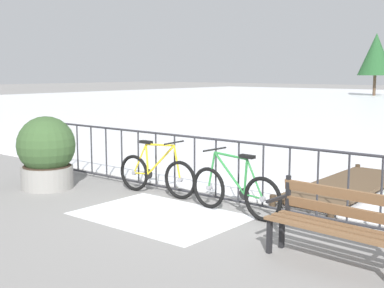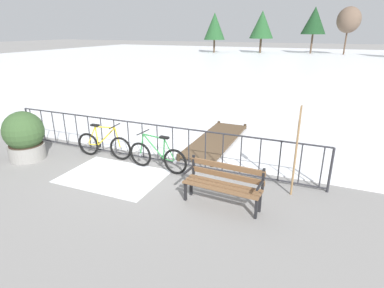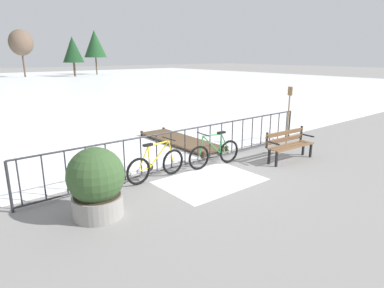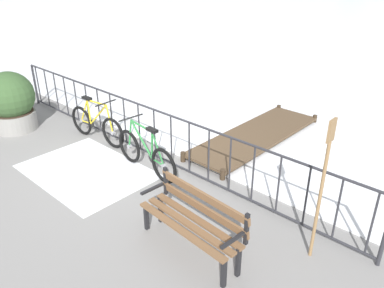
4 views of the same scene
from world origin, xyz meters
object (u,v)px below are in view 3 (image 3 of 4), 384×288
(park_bench, at_px, (289,143))
(planter_with_shrub, at_px, (96,183))
(bicycle_near_railing, at_px, (215,153))
(bicycle_second, at_px, (156,165))
(oar_upright, at_px, (289,113))

(park_bench, xyz_separation_m, planter_with_shrub, (-5.76, 0.19, 0.16))
(park_bench, bearing_deg, bicycle_near_railing, 155.55)
(planter_with_shrub, bearing_deg, bicycle_near_railing, 11.38)
(bicycle_near_railing, bearing_deg, planter_with_shrub, -168.62)
(bicycle_second, xyz_separation_m, oar_upright, (5.10, -0.16, 0.77))
(bicycle_near_railing, relative_size, bicycle_second, 1.00)
(park_bench, height_order, oar_upright, oar_upright)
(bicycle_near_railing, xyz_separation_m, oar_upright, (3.31, 0.01, 0.77))
(bicycle_near_railing, distance_m, park_bench, 2.26)
(bicycle_near_railing, xyz_separation_m, park_bench, (2.05, -0.93, 0.14))
(bicycle_near_railing, distance_m, planter_with_shrub, 3.79)
(bicycle_second, distance_m, planter_with_shrub, 2.15)
(planter_with_shrub, distance_m, oar_upright, 7.07)
(planter_with_shrub, xyz_separation_m, oar_upright, (7.02, 0.75, 0.47))
(bicycle_near_railing, height_order, bicycle_second, same)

